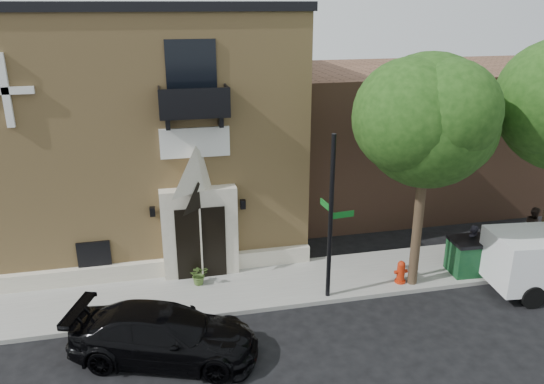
{
  "coord_description": "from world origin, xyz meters",
  "views": [
    {
      "loc": [
        -2.29,
        -14.22,
        9.29
      ],
      "look_at": [
        1.4,
        2.0,
        3.3
      ],
      "focal_mm": 35.0,
      "sensor_mm": 36.0,
      "label": 1
    }
  ],
  "objects_px": {
    "street_sign": "(331,218)",
    "pedestrian_near": "(471,246)",
    "black_sedan": "(164,334)",
    "pedestrian_far": "(533,226)",
    "dumpster": "(477,255)",
    "fire_hydrant": "(401,272)"
  },
  "relations": [
    {
      "from": "street_sign",
      "to": "dumpster",
      "type": "xyz_separation_m",
      "value": [
        5.67,
        0.39,
        -2.1
      ]
    },
    {
      "from": "black_sedan",
      "to": "pedestrian_far",
      "type": "height_order",
      "value": "pedestrian_far"
    },
    {
      "from": "black_sedan",
      "to": "dumpster",
      "type": "relative_size",
      "value": 2.55
    },
    {
      "from": "pedestrian_far",
      "to": "fire_hydrant",
      "type": "bearing_deg",
      "value": 115.53
    },
    {
      "from": "street_sign",
      "to": "pedestrian_far",
      "type": "distance_m",
      "value": 9.5
    },
    {
      "from": "fire_hydrant",
      "to": "pedestrian_near",
      "type": "bearing_deg",
      "value": 9.44
    },
    {
      "from": "fire_hydrant",
      "to": "dumpster",
      "type": "xyz_separation_m",
      "value": [
        2.97,
        0.14,
        0.25
      ]
    },
    {
      "from": "dumpster",
      "to": "pedestrian_near",
      "type": "xyz_separation_m",
      "value": [
        -0.05,
        0.34,
        0.18
      ]
    },
    {
      "from": "black_sedan",
      "to": "dumpster",
      "type": "bearing_deg",
      "value": -59.38
    },
    {
      "from": "fire_hydrant",
      "to": "street_sign",
      "type": "bearing_deg",
      "value": -174.83
    },
    {
      "from": "fire_hydrant",
      "to": "pedestrian_near",
      "type": "relative_size",
      "value": 0.49
    },
    {
      "from": "fire_hydrant",
      "to": "dumpster",
      "type": "distance_m",
      "value": 2.99
    },
    {
      "from": "street_sign",
      "to": "pedestrian_far",
      "type": "height_order",
      "value": "street_sign"
    },
    {
      "from": "black_sedan",
      "to": "pedestrian_far",
      "type": "xyz_separation_m",
      "value": [
        14.45,
        3.82,
        0.2
      ]
    },
    {
      "from": "street_sign",
      "to": "pedestrian_near",
      "type": "bearing_deg",
      "value": 1.91
    },
    {
      "from": "street_sign",
      "to": "dumpster",
      "type": "distance_m",
      "value": 6.06
    },
    {
      "from": "black_sedan",
      "to": "pedestrian_far",
      "type": "bearing_deg",
      "value": -56.45
    },
    {
      "from": "black_sedan",
      "to": "fire_hydrant",
      "type": "xyz_separation_m",
      "value": [
        8.04,
        2.18,
        -0.19
      ]
    },
    {
      "from": "black_sedan",
      "to": "fire_hydrant",
      "type": "bearing_deg",
      "value": -56.14
    },
    {
      "from": "pedestrian_near",
      "to": "pedestrian_far",
      "type": "height_order",
      "value": "pedestrian_near"
    },
    {
      "from": "dumpster",
      "to": "pedestrian_far",
      "type": "height_order",
      "value": "pedestrian_far"
    },
    {
      "from": "black_sedan",
      "to": "pedestrian_near",
      "type": "distance_m",
      "value": 11.28
    }
  ]
}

